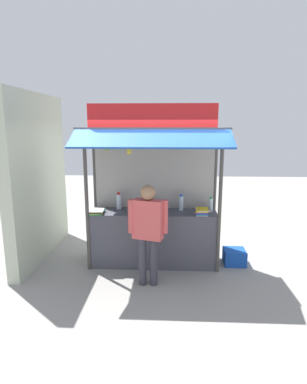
{
  "coord_description": "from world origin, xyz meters",
  "views": [
    {
      "loc": [
        0.26,
        -5.3,
        2.42
      ],
      "look_at": [
        0.0,
        0.0,
        1.3
      ],
      "focal_mm": 29.8,
      "sensor_mm": 36.0,
      "label": 1
    }
  ],
  "objects_px": {
    "water_bottle_far_left": "(211,205)",
    "magazine_stack_far_right": "(202,212)",
    "magazine_stack_back_left": "(152,213)",
    "plastic_crate": "(234,257)",
    "magazine_stack_front_right": "(97,212)",
    "water_bottle_back_right": "(181,203)",
    "vendor_person": "(148,226)",
    "banana_bunch_rightmost": "(129,150)",
    "water_bottle_center": "(119,201)",
    "banana_bunch_inner_right": "(106,146)"
  },
  "relations": [
    {
      "from": "water_bottle_center",
      "to": "magazine_stack_far_right",
      "type": "height_order",
      "value": "water_bottle_center"
    },
    {
      "from": "water_bottle_center",
      "to": "water_bottle_back_right",
      "type": "xyz_separation_m",
      "value": [
        1.1,
        -0.03,
        -0.01
      ]
    },
    {
      "from": "magazine_stack_far_right",
      "to": "plastic_crate",
      "type": "relative_size",
      "value": 0.79
    },
    {
      "from": "magazine_stack_back_left",
      "to": "banana_bunch_inner_right",
      "type": "height_order",
      "value": "banana_bunch_inner_right"
    },
    {
      "from": "magazine_stack_far_right",
      "to": "plastic_crate",
      "type": "height_order",
      "value": "magazine_stack_far_right"
    },
    {
      "from": "magazine_stack_far_right",
      "to": "magazine_stack_back_left",
      "type": "bearing_deg",
      "value": -177.54
    },
    {
      "from": "magazine_stack_far_right",
      "to": "vendor_person",
      "type": "distance_m",
      "value": 1.08
    },
    {
      "from": "water_bottle_back_right",
      "to": "magazine_stack_far_right",
      "type": "relative_size",
      "value": 0.98
    },
    {
      "from": "magazine_stack_far_right",
      "to": "magazine_stack_front_right",
      "type": "bearing_deg",
      "value": -178.63
    },
    {
      "from": "magazine_stack_far_right",
      "to": "vendor_person",
      "type": "relative_size",
      "value": 0.19
    },
    {
      "from": "water_bottle_back_right",
      "to": "vendor_person",
      "type": "distance_m",
      "value": 1.05
    },
    {
      "from": "water_bottle_center",
      "to": "magazine_stack_far_right",
      "type": "distance_m",
      "value": 1.47
    },
    {
      "from": "banana_bunch_inner_right",
      "to": "magazine_stack_far_right",
      "type": "bearing_deg",
      "value": 9.68
    },
    {
      "from": "water_bottle_back_right",
      "to": "magazine_stack_back_left",
      "type": "height_order",
      "value": "water_bottle_back_right"
    },
    {
      "from": "banana_bunch_inner_right",
      "to": "vendor_person",
      "type": "relative_size",
      "value": 0.15
    },
    {
      "from": "water_bottle_center",
      "to": "banana_bunch_rightmost",
      "type": "height_order",
      "value": "banana_bunch_rightmost"
    },
    {
      "from": "water_bottle_far_left",
      "to": "vendor_person",
      "type": "xyz_separation_m",
      "value": [
        -1.03,
        -0.85,
        -0.13
      ]
    },
    {
      "from": "water_bottle_back_right",
      "to": "vendor_person",
      "type": "bearing_deg",
      "value": -120.43
    },
    {
      "from": "water_bottle_far_left",
      "to": "plastic_crate",
      "type": "relative_size",
      "value": 0.68
    },
    {
      "from": "water_bottle_far_left",
      "to": "banana_bunch_rightmost",
      "type": "bearing_deg",
      "value": -161.11
    },
    {
      "from": "water_bottle_far_left",
      "to": "water_bottle_center",
      "type": "xyz_separation_m",
      "value": [
        -1.61,
        0.07,
        0.02
      ]
    },
    {
      "from": "water_bottle_far_left",
      "to": "banana_bunch_inner_right",
      "type": "distance_m",
      "value": 2.04
    },
    {
      "from": "magazine_stack_far_right",
      "to": "banana_bunch_rightmost",
      "type": "distance_m",
      "value": 1.6
    },
    {
      "from": "water_bottle_center",
      "to": "magazine_stack_back_left",
      "type": "relative_size",
      "value": 1.1
    },
    {
      "from": "water_bottle_center",
      "to": "magazine_stack_back_left",
      "type": "bearing_deg",
      "value": -26.63
    },
    {
      "from": "water_bottle_center",
      "to": "vendor_person",
      "type": "distance_m",
      "value": 1.1
    },
    {
      "from": "water_bottle_center",
      "to": "water_bottle_back_right",
      "type": "relative_size",
      "value": 1.05
    },
    {
      "from": "magazine_stack_front_right",
      "to": "vendor_person",
      "type": "bearing_deg",
      "value": -34.24
    },
    {
      "from": "magazine_stack_back_left",
      "to": "banana_bunch_inner_right",
      "type": "xyz_separation_m",
      "value": [
        -0.7,
        -0.23,
        1.12
      ]
    },
    {
      "from": "water_bottle_center",
      "to": "magazine_stack_far_right",
      "type": "bearing_deg",
      "value": -10.67
    },
    {
      "from": "water_bottle_center",
      "to": "water_bottle_back_right",
      "type": "height_order",
      "value": "water_bottle_center"
    },
    {
      "from": "magazine_stack_back_left",
      "to": "plastic_crate",
      "type": "xyz_separation_m",
      "value": [
        1.45,
        0.21,
        -0.85
      ]
    },
    {
      "from": "magazine_stack_back_left",
      "to": "magazine_stack_far_right",
      "type": "relative_size",
      "value": 0.94
    },
    {
      "from": "magazine_stack_back_left",
      "to": "banana_bunch_rightmost",
      "type": "bearing_deg",
      "value": -146.98
    },
    {
      "from": "magazine_stack_front_right",
      "to": "banana_bunch_inner_right",
      "type": "xyz_separation_m",
      "value": [
        0.23,
        -0.22,
        1.11
      ]
    },
    {
      "from": "water_bottle_far_left",
      "to": "banana_bunch_inner_right",
      "type": "xyz_separation_m",
      "value": [
        -1.7,
        -0.46,
        1.03
      ]
    },
    {
      "from": "water_bottle_far_left",
      "to": "water_bottle_center",
      "type": "bearing_deg",
      "value": 177.44
    },
    {
      "from": "water_bottle_back_right",
      "to": "magazine_stack_far_right",
      "type": "height_order",
      "value": "water_bottle_back_right"
    },
    {
      "from": "water_bottle_far_left",
      "to": "magazine_stack_far_right",
      "type": "bearing_deg",
      "value": -130.55
    },
    {
      "from": "water_bottle_back_right",
      "to": "water_bottle_far_left",
      "type": "bearing_deg",
      "value": -4.61
    },
    {
      "from": "water_bottle_center",
      "to": "banana_bunch_rightmost",
      "type": "relative_size",
      "value": 1.07
    },
    {
      "from": "magazine_stack_far_right",
      "to": "water_bottle_center",
      "type": "bearing_deg",
      "value": 169.33
    },
    {
      "from": "water_bottle_far_left",
      "to": "magazine_stack_front_right",
      "type": "bearing_deg",
      "value": -172.87
    },
    {
      "from": "water_bottle_center",
      "to": "magazine_stack_back_left",
      "type": "distance_m",
      "value": 0.7
    },
    {
      "from": "magazine_stack_back_left",
      "to": "water_bottle_far_left",
      "type": "bearing_deg",
      "value": 13.24
    },
    {
      "from": "magazine_stack_front_right",
      "to": "banana_bunch_rightmost",
      "type": "xyz_separation_m",
      "value": [
        0.58,
        -0.22,
        1.06
      ]
    },
    {
      "from": "water_bottle_center",
      "to": "plastic_crate",
      "type": "distance_m",
      "value": 2.28
    },
    {
      "from": "magazine_stack_far_right",
      "to": "water_bottle_back_right",
      "type": "bearing_deg",
      "value": 144.56
    },
    {
      "from": "magazine_stack_front_right",
      "to": "water_bottle_back_right",
      "type": "bearing_deg",
      "value": 11.24
    },
    {
      "from": "plastic_crate",
      "to": "water_bottle_far_left",
      "type": "bearing_deg",
      "value": 176.74
    }
  ]
}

